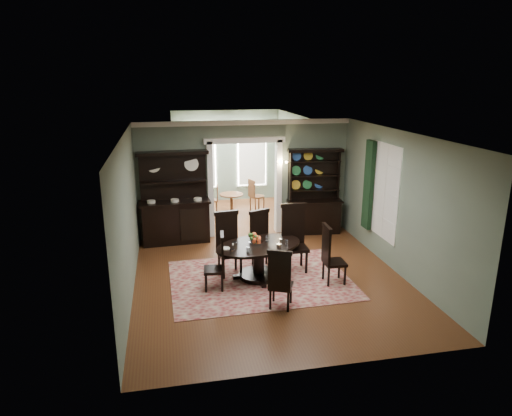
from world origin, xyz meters
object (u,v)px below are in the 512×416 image
Objects in this scene: sideboard at (175,211)px; welsh_dresser at (314,203)px; parlor_table at (231,201)px; dining_table at (259,254)px.

welsh_dresser is at bearing -2.66° from sideboard.
parlor_table is (-1.93, 1.98, -0.39)m from welsh_dresser.
sideboard is at bearing -174.15° from welsh_dresser.
sideboard reaches higher than welsh_dresser.
sideboard is 3.26× the size of parlor_table.
dining_table is at bearing -60.48° from sideboard.
welsh_dresser is 2.80m from parlor_table.
welsh_dresser is at bearing 33.69° from dining_table.
parlor_table is at bearing 139.73° from welsh_dresser.
dining_table reaches higher than parlor_table.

